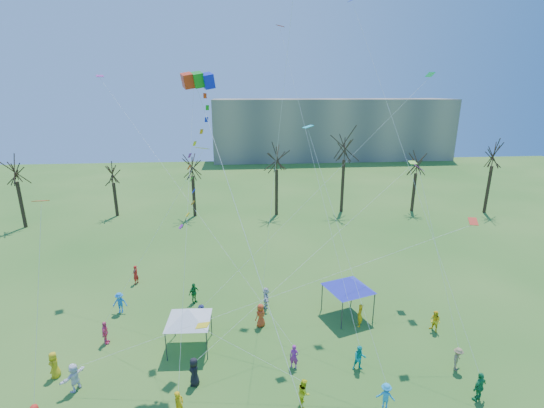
{
  "coord_description": "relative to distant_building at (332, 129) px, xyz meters",
  "views": [
    {
      "loc": [
        -2.5,
        -14.96,
        17.02
      ],
      "look_at": [
        -0.63,
        5.0,
        11.0
      ],
      "focal_mm": 25.0,
      "sensor_mm": 36.0,
      "label": 1
    }
  ],
  "objects": [
    {
      "name": "distant_building",
      "position": [
        0.0,
        0.0,
        0.0
      ],
      "size": [
        60.0,
        14.0,
        15.0
      ],
      "primitive_type": "cube",
      "color": "gray",
      "rests_on": "ground"
    },
    {
      "name": "canopy_tent_blue",
      "position": [
        -16.18,
        -71.45,
        -4.69
      ],
      "size": [
        4.21,
        4.21,
        3.32
      ],
      "color": "#3F3F44",
      "rests_on": "ground"
    },
    {
      "name": "big_box_kite",
      "position": [
        -26.73,
        -74.31,
        5.27
      ],
      "size": [
        3.76,
        6.66,
        19.52
      ],
      "color": "red",
      "rests_on": "ground"
    },
    {
      "name": "small_kites_aloft",
      "position": [
        -21.26,
        -71.14,
        6.38
      ],
      "size": [
        28.27,
        19.25,
        32.89
      ],
      "color": "#F2420C",
      "rests_on": "ground"
    },
    {
      "name": "festival_crowd",
      "position": [
        -24.74,
        -74.96,
        -6.64
      ],
      "size": [
        26.43,
        16.73,
        1.85
      ],
      "color": "red",
      "rests_on": "ground"
    },
    {
      "name": "bare_tree_row",
      "position": [
        -15.85,
        -46.17,
        -0.18
      ],
      "size": [
        68.87,
        8.68,
        11.96
      ],
      "color": "black",
      "rests_on": "ground"
    },
    {
      "name": "canopy_tent_white",
      "position": [
        -28.03,
        -74.32,
        -4.93
      ],
      "size": [
        4.05,
        4.05,
        3.04
      ],
      "color": "#3F3F44",
      "rests_on": "ground"
    }
  ]
}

